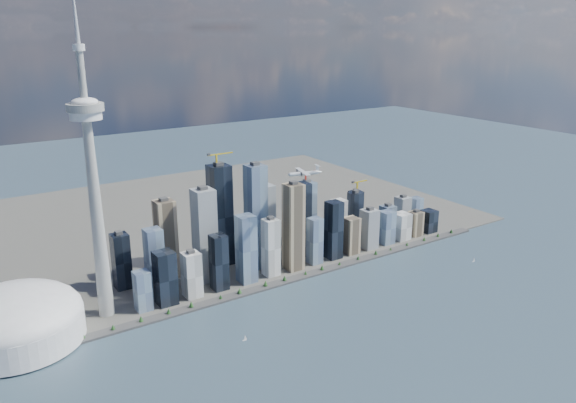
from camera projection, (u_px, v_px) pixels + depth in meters
ground at (360, 344)px, 871.89m from camera, size 4000.00×4000.00×0.00m
seawall at (274, 285)px, 1070.14m from camera, size 1100.00×22.00×4.00m
land at (180, 220)px, 1428.22m from camera, size 1400.00×900.00×3.00m
shoreline_trees at (274, 281)px, 1068.13m from camera, size 960.53×7.20×8.80m
skyscraper_cluster at (276, 231)px, 1149.80m from camera, size 736.00×142.00×234.89m
needle_tower at (93, 183)px, 889.92m from camera, size 56.00×56.00×550.50m
dome_stadium at (16, 320)px, 866.30m from camera, size 200.00×200.00×86.00m
airplane at (304, 173)px, 1014.11m from camera, size 66.72×59.47×16.45m
sailboat_west at (245, 339)px, 881.82m from camera, size 7.42×2.86×10.25m
sailboat_east at (474, 260)px, 1178.93m from camera, size 7.31×2.01×10.20m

